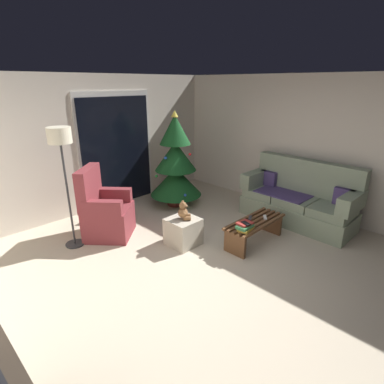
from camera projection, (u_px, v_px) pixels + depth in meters
ground_plane at (208, 273)px, 3.98m from camera, size 7.00×7.00×0.00m
wall_back at (85, 146)px, 5.58m from camera, size 5.72×0.12×2.50m
wall_right at (316, 147)px, 5.46m from camera, size 0.12×6.00×2.50m
patio_door_frame at (117, 150)px, 5.99m from camera, size 1.60×0.02×2.20m
patio_door_glass at (118, 152)px, 5.99m from camera, size 1.50×0.02×2.10m
couch at (299, 200)px, 5.36m from camera, size 0.81×1.95×1.08m
coffee_table at (255, 228)px, 4.67m from camera, size 1.10×0.40×0.37m
remote_graphite at (250, 218)px, 4.69m from camera, size 0.16×0.11×0.02m
remote_white at (265, 217)px, 4.71m from camera, size 0.15×0.13×0.02m
book_stack at (245, 227)px, 4.32m from camera, size 0.29×0.22×0.11m
cell_phone at (246, 223)px, 4.29m from camera, size 0.12×0.16×0.01m
christmas_tree at (176, 165)px, 5.95m from camera, size 1.01×1.01×1.86m
armchair at (105, 212)px, 4.85m from camera, size 0.97×0.97×1.13m
floor_lamp at (61, 148)px, 4.18m from camera, size 0.32×0.32×1.78m
ottoman at (183, 231)px, 4.64m from camera, size 0.44×0.44×0.42m
teddy_bear_chestnut at (184, 212)px, 4.53m from camera, size 0.22×0.21×0.29m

